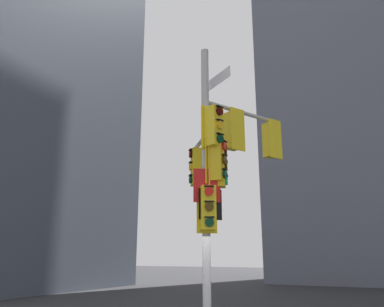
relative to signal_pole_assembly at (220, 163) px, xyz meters
name	(u,v)px	position (x,y,z in m)	size (l,w,h in m)	color
building_tower_left	(24,23)	(-20.01, 9.11, 15.31)	(13.37, 13.37, 39.26)	#4C5460
building_mid_block	(335,16)	(1.24, 26.99, 20.23)	(12.81, 12.81, 49.11)	slate
signal_pole_assembly	(220,163)	(0.00, 0.00, 0.00)	(2.51, 2.92, 7.34)	#B2B2B5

